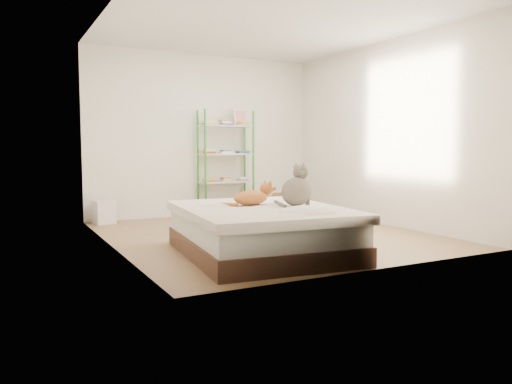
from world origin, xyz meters
TOP-DOWN VIEW (x-y plane):
  - room at (0.00, 0.00)m, footprint 3.81×4.21m
  - bed at (-0.62, -1.05)m, footprint 1.74×2.09m
  - orange_cat at (-0.63, -0.84)m, footprint 0.52×0.33m
  - grey_cat at (-0.26, -1.16)m, footprint 0.47×0.43m
  - shelf_unit at (0.31, 1.88)m, footprint 0.88×0.36m
  - cardboard_box at (0.83, 1.15)m, footprint 0.60×0.59m
  - white_bin at (-1.65, 1.85)m, footprint 0.35×0.32m

SIDE VIEW (x-z plane):
  - white_bin at x=-1.65m, z-range 0.00..0.35m
  - cardboard_box at x=0.83m, z-range -0.03..0.42m
  - bed at x=-0.62m, z-range 0.00..0.49m
  - orange_cat at x=-0.63m, z-range 0.49..0.69m
  - grey_cat at x=-0.26m, z-range 0.49..0.93m
  - shelf_unit at x=0.31m, z-range -0.04..1.70m
  - room at x=0.00m, z-range 0.00..2.61m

